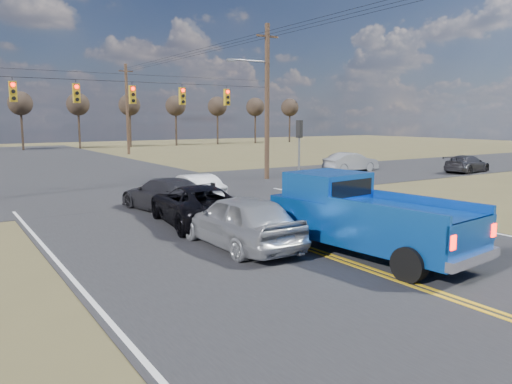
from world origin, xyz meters
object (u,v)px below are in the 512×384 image
pickup_truck (364,217)px  silver_suv (240,221)px  white_car_queue (194,188)px  dgrey_car_queue (165,194)px  cross_car_east_near (351,162)px  black_suv (196,205)px  cross_car_east_far (467,164)px

pickup_truck → silver_suv: (-2.55, 2.77, -0.29)m
white_car_queue → dgrey_car_queue: (-2.00, -1.30, 0.04)m
pickup_truck → cross_car_east_near: (16.18, 17.62, -0.42)m
dgrey_car_queue → pickup_truck: bearing=93.6°
silver_suv → white_car_queue: 8.72m
pickup_truck → silver_suv: 3.77m
black_suv → dgrey_car_queue: 3.21m
white_car_queue → cross_car_east_near: cross_car_east_near is taller
pickup_truck → cross_car_east_far: bearing=21.3°
pickup_truck → cross_car_east_far: (22.93, 12.39, -0.49)m
white_car_queue → pickup_truck: bearing=91.9°
white_car_queue → cross_car_east_near: 17.52m
pickup_truck → cross_car_east_near: pickup_truck is taller
dgrey_car_queue → cross_car_east_near: dgrey_car_queue is taller
pickup_truck → white_car_queue: (-0.11, 11.14, -0.44)m
silver_suv → cross_car_east_far: (25.48, 9.62, -0.20)m
black_suv → cross_car_east_far: 25.75m
black_suv → pickup_truck: bearing=115.7°
pickup_truck → silver_suv: bearing=125.5°
white_car_queue → dgrey_car_queue: bearing=34.4°
dgrey_car_queue → cross_car_east_far: 25.16m
pickup_truck → cross_car_east_near: 23.92m
pickup_truck → dgrey_car_queue: (-2.10, 9.84, -0.40)m
white_car_queue → cross_car_east_near: size_ratio=0.96×
silver_suv → black_suv: size_ratio=0.92×
cross_car_east_near → white_car_queue: bearing=113.7°
black_suv → cross_car_east_far: size_ratio=1.22×
pickup_truck → cross_car_east_near: size_ratio=1.48×
dgrey_car_queue → cross_car_east_near: (18.28, 7.77, -0.01)m
pickup_truck → black_suv: (-2.17, 6.63, -0.38)m
dgrey_car_queue → cross_car_east_far: bearing=177.3°
silver_suv → dgrey_car_queue: 7.09m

